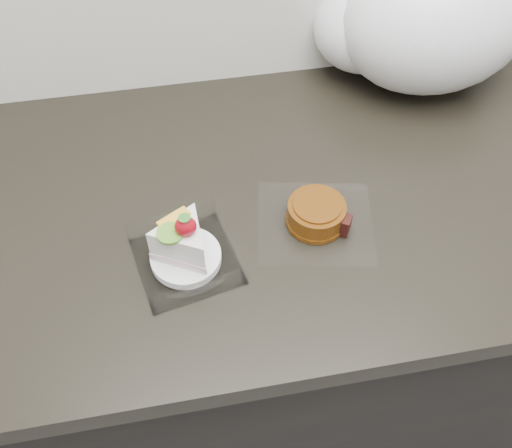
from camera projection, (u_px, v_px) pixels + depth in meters
counter at (297, 322)px, 1.28m from camera, size 2.04×0.64×0.90m
cake_tray at (185, 250)px, 0.81m from camera, size 0.17×0.17×0.11m
mooncake_wrap at (317, 216)px, 0.87m from camera, size 0.21×0.20×0.04m
plastic_bag at (421, 21)px, 1.01m from camera, size 0.41×0.33×0.31m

